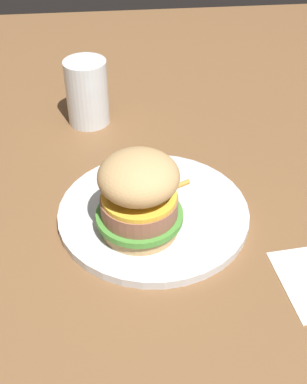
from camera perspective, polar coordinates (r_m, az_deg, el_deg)
The scene contains 5 objects.
ground_plane at distance 0.68m, azimuth 1.55°, elevation -3.01°, with size 1.60×1.60×0.00m, color brown.
plate at distance 0.68m, azimuth -0.00°, elevation -2.36°, with size 0.26×0.26×0.01m, color silver.
sandwich at distance 0.61m, azimuth -1.66°, elevation -0.38°, with size 0.11×0.11×0.11m.
fries_pile at distance 0.71m, azimuth -0.37°, elevation 0.80°, with size 0.11×0.10×0.01m.
drink_glass at distance 0.86m, azimuth -7.52°, elevation 10.91°, with size 0.07×0.07×0.11m.
Camera 1 is at (0.07, 0.50, 0.46)m, focal length 46.99 mm.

